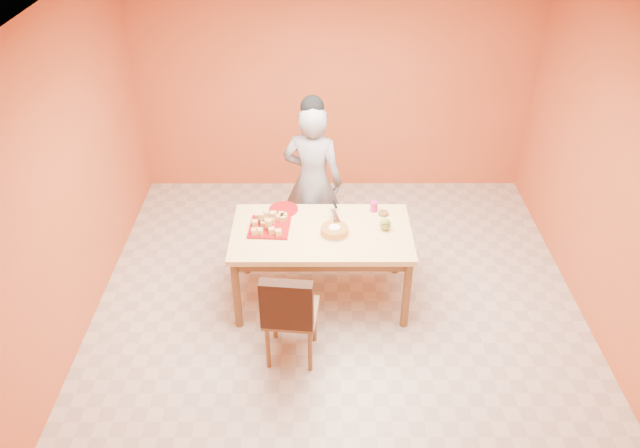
{
  "coord_description": "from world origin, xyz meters",
  "views": [
    {
      "loc": [
        -0.18,
        -4.21,
        3.89
      ],
      "look_at": [
        -0.17,
        0.3,
        0.87
      ],
      "focal_mm": 35.0,
      "sensor_mm": 36.0,
      "label": 1
    }
  ],
  "objects_px": {
    "dining_chair": "(291,312)",
    "magenta_glass": "(374,206)",
    "checker_tin": "(383,213)",
    "egg_ornament": "(385,224)",
    "dining_table": "(321,240)",
    "red_dinner_plate": "(284,209)",
    "sponge_cake": "(334,230)",
    "person": "(313,182)",
    "pastry_platter": "(270,227)"
  },
  "relations": [
    {
      "from": "person",
      "to": "dining_table",
      "type": "bearing_deg",
      "value": 110.27
    },
    {
      "from": "person",
      "to": "sponge_cake",
      "type": "height_order",
      "value": "person"
    },
    {
      "from": "pastry_platter",
      "to": "magenta_glass",
      "type": "distance_m",
      "value": 0.99
    },
    {
      "from": "dining_chair",
      "to": "person",
      "type": "distance_m",
      "value": 1.58
    },
    {
      "from": "checker_tin",
      "to": "egg_ornament",
      "type": "bearing_deg",
      "value": -91.69
    },
    {
      "from": "pastry_platter",
      "to": "egg_ornament",
      "type": "bearing_deg",
      "value": -1.79
    },
    {
      "from": "egg_ornament",
      "to": "sponge_cake",
      "type": "bearing_deg",
      "value": -152.04
    },
    {
      "from": "red_dinner_plate",
      "to": "dining_table",
      "type": "bearing_deg",
      "value": -44.84
    },
    {
      "from": "dining_table",
      "to": "checker_tin",
      "type": "height_order",
      "value": "checker_tin"
    },
    {
      "from": "dining_table",
      "to": "egg_ornament",
      "type": "relative_size",
      "value": 12.95
    },
    {
      "from": "magenta_glass",
      "to": "checker_tin",
      "type": "distance_m",
      "value": 0.11
    },
    {
      "from": "person",
      "to": "pastry_platter",
      "type": "height_order",
      "value": "person"
    },
    {
      "from": "sponge_cake",
      "to": "magenta_glass",
      "type": "height_order",
      "value": "magenta_glass"
    },
    {
      "from": "red_dinner_plate",
      "to": "magenta_glass",
      "type": "height_order",
      "value": "magenta_glass"
    },
    {
      "from": "sponge_cake",
      "to": "egg_ornament",
      "type": "height_order",
      "value": "egg_ornament"
    },
    {
      "from": "dining_table",
      "to": "magenta_glass",
      "type": "xyz_separation_m",
      "value": [
        0.49,
        0.33,
        0.14
      ]
    },
    {
      "from": "magenta_glass",
      "to": "sponge_cake",
      "type": "bearing_deg",
      "value": -134.85
    },
    {
      "from": "pastry_platter",
      "to": "red_dinner_plate",
      "type": "distance_m",
      "value": 0.32
    },
    {
      "from": "pastry_platter",
      "to": "red_dinner_plate",
      "type": "height_order",
      "value": "pastry_platter"
    },
    {
      "from": "dining_table",
      "to": "pastry_platter",
      "type": "height_order",
      "value": "pastry_platter"
    },
    {
      "from": "dining_chair",
      "to": "red_dinner_plate",
      "type": "distance_m",
      "value": 1.15
    },
    {
      "from": "person",
      "to": "pastry_platter",
      "type": "bearing_deg",
      "value": 76.71
    },
    {
      "from": "person",
      "to": "egg_ornament",
      "type": "relative_size",
      "value": 13.23
    },
    {
      "from": "dining_chair",
      "to": "egg_ornament",
      "type": "xyz_separation_m",
      "value": [
        0.81,
        0.77,
        0.33
      ]
    },
    {
      "from": "sponge_cake",
      "to": "egg_ornament",
      "type": "relative_size",
      "value": 1.98
    },
    {
      "from": "dining_chair",
      "to": "pastry_platter",
      "type": "distance_m",
      "value": 0.88
    },
    {
      "from": "dining_chair",
      "to": "person",
      "type": "xyz_separation_m",
      "value": [
        0.17,
        1.53,
        0.33
      ]
    },
    {
      "from": "dining_chair",
      "to": "magenta_glass",
      "type": "xyz_separation_m",
      "value": [
        0.74,
        1.09,
        0.32
      ]
    },
    {
      "from": "person",
      "to": "pastry_platter",
      "type": "xyz_separation_m",
      "value": [
        -0.38,
        -0.73,
        -0.05
      ]
    },
    {
      "from": "sponge_cake",
      "to": "pastry_platter",
      "type": "bearing_deg",
      "value": 171.24
    },
    {
      "from": "pastry_platter",
      "to": "checker_tin",
      "type": "bearing_deg",
      "value": 12.07
    },
    {
      "from": "dining_table",
      "to": "dining_chair",
      "type": "xyz_separation_m",
      "value": [
        -0.25,
        -0.76,
        -0.18
      ]
    },
    {
      "from": "dining_table",
      "to": "magenta_glass",
      "type": "bearing_deg",
      "value": 34.36
    },
    {
      "from": "red_dinner_plate",
      "to": "egg_ornament",
      "type": "relative_size",
      "value": 2.18
    },
    {
      "from": "egg_ornament",
      "to": "checker_tin",
      "type": "height_order",
      "value": "egg_ornament"
    },
    {
      "from": "red_dinner_plate",
      "to": "magenta_glass",
      "type": "distance_m",
      "value": 0.84
    },
    {
      "from": "checker_tin",
      "to": "dining_table",
      "type": "bearing_deg",
      "value": -154.88
    },
    {
      "from": "dining_table",
      "to": "checker_tin",
      "type": "distance_m",
      "value": 0.64
    },
    {
      "from": "magenta_glass",
      "to": "red_dinner_plate",
      "type": "bearing_deg",
      "value": 178.85
    },
    {
      "from": "dining_chair",
      "to": "magenta_glass",
      "type": "relative_size",
      "value": 9.73
    },
    {
      "from": "dining_chair",
      "to": "pastry_platter",
      "type": "relative_size",
      "value": 2.64
    },
    {
      "from": "checker_tin",
      "to": "magenta_glass",
      "type": "bearing_deg",
      "value": 142.33
    },
    {
      "from": "dining_table",
      "to": "sponge_cake",
      "type": "height_order",
      "value": "sponge_cake"
    },
    {
      "from": "dining_table",
      "to": "egg_ornament",
      "type": "bearing_deg",
      "value": 1.5
    },
    {
      "from": "dining_table",
      "to": "sponge_cake",
      "type": "bearing_deg",
      "value": -20.23
    },
    {
      "from": "dining_table",
      "to": "checker_tin",
      "type": "bearing_deg",
      "value": 25.12
    },
    {
      "from": "pastry_platter",
      "to": "checker_tin",
      "type": "relative_size",
      "value": 3.86
    },
    {
      "from": "person",
      "to": "pastry_platter",
      "type": "relative_size",
      "value": 4.6
    },
    {
      "from": "dining_table",
      "to": "sponge_cake",
      "type": "relative_size",
      "value": 6.53
    },
    {
      "from": "checker_tin",
      "to": "sponge_cake",
      "type": "bearing_deg",
      "value": -145.88
    }
  ]
}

